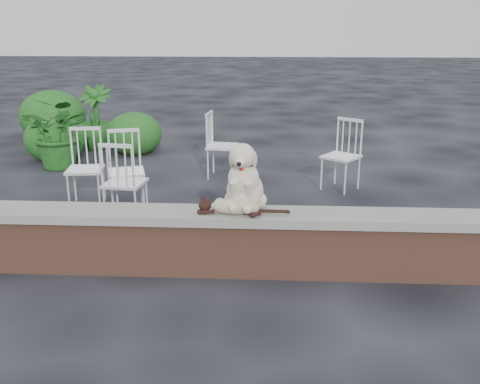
# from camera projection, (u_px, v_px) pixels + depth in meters

# --- Properties ---
(ground) EXTENTS (60.00, 60.00, 0.00)m
(ground) POSITION_uv_depth(u_px,v_px,m) (170.00, 270.00, 4.97)
(ground) COLOR black
(ground) RESTS_ON ground
(brick_wall) EXTENTS (6.00, 0.30, 0.50)m
(brick_wall) POSITION_uv_depth(u_px,v_px,m) (168.00, 245.00, 4.90)
(brick_wall) COLOR brown
(brick_wall) RESTS_ON ground
(capstone) EXTENTS (6.20, 0.40, 0.08)m
(capstone) POSITION_uv_depth(u_px,v_px,m) (167.00, 215.00, 4.81)
(capstone) COLOR slate
(capstone) RESTS_ON brick_wall
(dog) EXTENTS (0.48, 0.59, 0.63)m
(dog) POSITION_uv_depth(u_px,v_px,m) (245.00, 174.00, 4.76)
(dog) COLOR beige
(dog) RESTS_ON capstone
(cat) EXTENTS (0.96, 0.34, 0.16)m
(cat) POSITION_uv_depth(u_px,v_px,m) (235.00, 205.00, 4.69)
(cat) COLOR tan
(cat) RESTS_ON capstone
(chair_d) EXTENTS (0.78, 0.78, 0.94)m
(chair_d) POSITION_uv_depth(u_px,v_px,m) (341.00, 155.00, 7.21)
(chair_d) COLOR white
(chair_d) RESTS_ON ground
(chair_e) EXTENTS (0.62, 0.62, 0.94)m
(chair_e) POSITION_uv_depth(u_px,v_px,m) (223.00, 145.00, 7.80)
(chair_e) COLOR white
(chair_e) RESTS_ON ground
(chair_a) EXTENTS (0.69, 0.69, 0.94)m
(chair_a) POSITION_uv_depth(u_px,v_px,m) (126.00, 171.00, 6.49)
(chair_a) COLOR white
(chair_a) RESTS_ON ground
(chair_b) EXTENTS (0.63, 0.63, 0.94)m
(chair_b) POSITION_uv_depth(u_px,v_px,m) (85.00, 168.00, 6.59)
(chair_b) COLOR white
(chair_b) RESTS_ON ground
(chair_c) EXTENTS (0.62, 0.62, 0.94)m
(chair_c) POSITION_uv_depth(u_px,v_px,m) (125.00, 181.00, 6.05)
(chair_c) COLOR white
(chair_c) RESTS_ON ground
(potted_plant_a) EXTENTS (1.13, 1.02, 1.09)m
(potted_plant_a) POSITION_uv_depth(u_px,v_px,m) (60.00, 133.00, 8.25)
(potted_plant_a) COLOR #194714
(potted_plant_a) RESTS_ON ground
(potted_plant_b) EXTENTS (0.69, 0.69, 1.12)m
(potted_plant_b) POSITION_uv_depth(u_px,v_px,m) (95.00, 117.00, 9.52)
(potted_plant_b) COLOR #194714
(potted_plant_b) RESTS_ON ground
(shrubbery) EXTENTS (2.91, 2.61, 0.98)m
(shrubbery) POSITION_uv_depth(u_px,v_px,m) (71.00, 125.00, 9.67)
(shrubbery) COLOR #194714
(shrubbery) RESTS_ON ground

